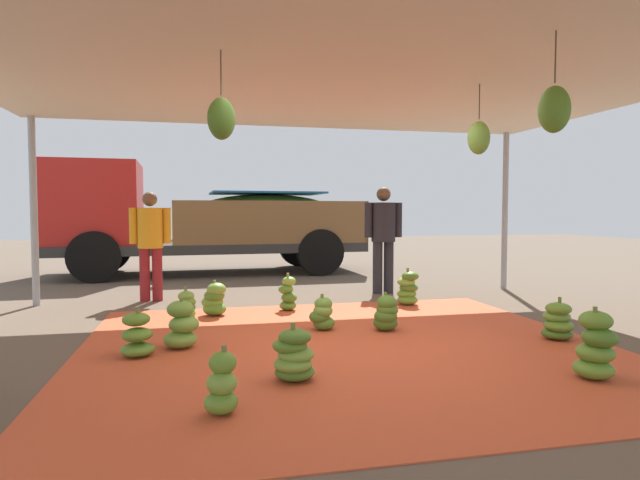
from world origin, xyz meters
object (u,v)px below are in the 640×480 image
banana_bunch_0 (322,315)px  banana_bunch_3 (182,326)px  banana_bunch_10 (596,347)px  banana_bunch_11 (186,309)px  banana_bunch_2 (408,289)px  banana_bunch_5 (386,314)px  banana_bunch_4 (558,322)px  banana_bunch_9 (214,300)px  banana_bunch_8 (137,336)px  cargo_truck_main (198,219)px  worker_1 (383,231)px  banana_bunch_1 (222,385)px  banana_bunch_7 (288,295)px  worker_0 (150,238)px  banana_bunch_6 (294,356)px

banana_bunch_0 → banana_bunch_3: bearing=-163.7°
banana_bunch_10 → banana_bunch_11: (-3.33, 2.89, -0.07)m
banana_bunch_2 → banana_bunch_10: bearing=-87.0°
banana_bunch_2 → banana_bunch_5: 1.80m
banana_bunch_3 → banana_bunch_5: (2.26, 0.26, -0.02)m
banana_bunch_2 → banana_bunch_4: (0.75, -2.36, -0.04)m
banana_bunch_5 → banana_bunch_9: 2.33m
banana_bunch_8 → cargo_truck_main: cargo_truck_main is taller
banana_bunch_11 → worker_1: worker_1 is taller
banana_bunch_3 → banana_bunch_1: bearing=-80.0°
banana_bunch_3 → banana_bunch_7: size_ratio=0.97×
banana_bunch_3 → banana_bunch_5: 2.28m
banana_bunch_2 → worker_0: 3.97m
banana_bunch_7 → banana_bunch_10: (1.98, -3.51, 0.04)m
banana_bunch_10 → worker_1: size_ratio=0.33×
worker_0 → banana_bunch_1: bearing=-79.7°
banana_bunch_8 → cargo_truck_main: size_ratio=0.07×
banana_bunch_11 → cargo_truck_main: cargo_truck_main is taller
banana_bunch_7 → cargo_truck_main: cargo_truck_main is taller
banana_bunch_10 → banana_bunch_11: banana_bunch_10 is taller
banana_bunch_4 → banana_bunch_11: banana_bunch_11 is taller
banana_bunch_5 → banana_bunch_9: size_ratio=0.95×
banana_bunch_5 → banana_bunch_6: size_ratio=0.94×
banana_bunch_6 → banana_bunch_8: 1.68m
banana_bunch_3 → banana_bunch_6: 1.56m
cargo_truck_main → banana_bunch_11: bearing=-91.2°
banana_bunch_11 → worker_0: size_ratio=0.28×
banana_bunch_10 → banana_bunch_11: bearing=139.0°
banana_bunch_5 → banana_bunch_8: (-2.66, -0.49, -0.01)m
banana_bunch_4 → worker_1: bearing=101.5°
banana_bunch_7 → worker_1: 2.35m
banana_bunch_1 → banana_bunch_11: same height
banana_bunch_4 → banana_bunch_6: bearing=-166.3°
banana_bunch_5 → banana_bunch_6: 2.03m
banana_bunch_7 → banana_bunch_0: bearing=-81.7°
banana_bunch_10 → banana_bunch_1: bearing=-178.1°
banana_bunch_8 → banana_bunch_11: size_ratio=1.01×
banana_bunch_6 → banana_bunch_10: banana_bunch_10 is taller
worker_0 → worker_1: 3.74m
banana_bunch_5 → banana_bunch_10: banana_bunch_10 is taller
worker_0 → banana_bunch_9: bearing=-56.8°
banana_bunch_3 → banana_bunch_8: 0.46m
banana_bunch_1 → worker_1: size_ratio=0.26×
banana_bunch_7 → banana_bunch_9: size_ratio=1.12×
banana_bunch_3 → worker_1: 4.45m
banana_bunch_0 → banana_bunch_5: bearing=-15.1°
banana_bunch_7 → cargo_truck_main: size_ratio=0.08×
banana_bunch_2 → banana_bunch_3: 3.64m
banana_bunch_0 → banana_bunch_4: size_ratio=0.90×
banana_bunch_1 → banana_bunch_10: banana_bunch_10 is taller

